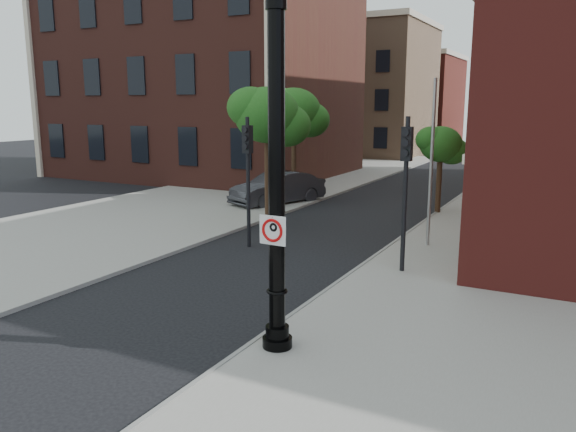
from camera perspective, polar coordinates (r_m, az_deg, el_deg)
The scene contains 16 objects.
ground at distance 12.71m, azimuth -12.50°, elevation -11.65°, with size 120.00×120.00×0.00m, color black.
sidewalk_right at distance 19.52m, azimuth 21.97°, elevation -3.87°, with size 8.00×60.00×0.12m, color gray.
sidewalk_left at distance 31.98m, azimuth -4.02°, elevation 2.61°, with size 10.00×50.00×0.12m, color gray.
curb_edge at distance 20.25m, azimuth 10.81°, elevation -2.67°, with size 0.10×60.00×0.14m, color gray.
victorian_building at distance 40.65m, azimuth -8.32°, elevation 16.66°, with size 18.60×14.60×17.95m.
bg_building_tan_a at distance 56.39m, azimuth 7.57°, elevation 12.37°, with size 12.00×12.00×12.00m, color #906B4E.
bg_building_red at distance 69.67m, azimuth 11.65°, elevation 11.21°, with size 12.00×12.00×10.00m, color maroon.
lamppost at distance 10.64m, azimuth -1.15°, elevation 2.56°, with size 0.60×0.60×7.10m.
no_parking_sign at distance 10.62m, azimuth -1.57°, elevation -1.44°, with size 0.57×0.07×0.57m.
parked_car at distance 27.67m, azimuth -1.05°, elevation 2.84°, with size 1.71×4.91×1.62m, color #313136.
traffic_signal_left at distance 19.12m, azimuth -4.12°, elevation 5.64°, with size 0.30×0.37×4.47m.
traffic_signal_right at distance 16.18m, azimuth 11.88°, elevation 4.61°, with size 0.29×0.37×4.56m.
utility_pole at distance 19.48m, azimuth 14.35°, elevation 4.99°, with size 0.11×0.11×5.73m, color #999999.
street_tree_a at distance 22.69m, azimuth -2.00°, elevation 10.06°, with size 3.09×2.79×5.57m.
street_tree_b at distance 28.09m, azimuth 0.72°, elevation 10.49°, with size 3.15×2.85×5.68m.
street_tree_c at distance 25.76m, azimuth 15.33°, elevation 6.92°, with size 2.19×1.98×3.94m.
Camera 1 is at (7.71, -8.83, 4.91)m, focal length 35.00 mm.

